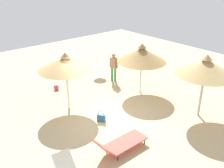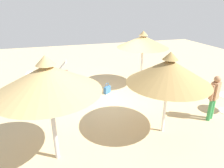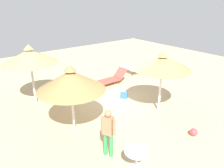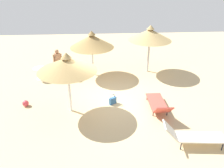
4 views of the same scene
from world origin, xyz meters
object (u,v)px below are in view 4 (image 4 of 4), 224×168
(parasol_umbrella_near_left, at_px, (92,41))
(parasol_umbrella_back, at_px, (67,64))
(parasol_umbrella_near_right, at_px, (150,35))
(lounge_chair_far_left, at_px, (158,104))
(beach_ball, at_px, (26,103))
(side_table_round, at_px, (40,71))
(lounge_chair_center, at_px, (192,136))
(person_standing_far_right, at_px, (58,61))
(handbag, at_px, (113,100))

(parasol_umbrella_near_left, bearing_deg, parasol_umbrella_back, 166.11)
(parasol_umbrella_near_left, height_order, parasol_umbrella_near_right, parasol_umbrella_near_right)
(parasol_umbrella_near_right, distance_m, lounge_chair_far_left, 4.60)
(beach_ball, bearing_deg, parasol_umbrella_near_left, -43.07)
(lounge_chair_far_left, distance_m, beach_ball, 5.82)
(parasol_umbrella_near_right, bearing_deg, parasol_umbrella_back, 133.59)
(lounge_chair_far_left, distance_m, side_table_round, 6.70)
(parasol_umbrella_near_right, relative_size, side_table_round, 3.74)
(parasol_umbrella_back, distance_m, lounge_chair_center, 5.23)
(parasol_umbrella_back, relative_size, lounge_chair_far_left, 1.31)
(parasol_umbrella_near_right, distance_m, beach_ball, 7.35)
(parasol_umbrella_near_left, height_order, person_standing_far_right, parasol_umbrella_near_left)
(parasol_umbrella_back, height_order, lounge_chair_center, parasol_umbrella_back)
(parasol_umbrella_near_left, distance_m, lounge_chair_center, 7.13)
(person_standing_far_right, bearing_deg, parasol_umbrella_back, -164.11)
(lounge_chair_far_left, xyz_separation_m, side_table_round, (3.52, 5.70, 0.12))
(side_table_round, bearing_deg, parasol_umbrella_near_right, -83.85)
(parasol_umbrella_back, height_order, handbag, parasol_umbrella_back)
(parasol_umbrella_back, distance_m, lounge_chair_far_left, 4.14)
(lounge_chair_center, bearing_deg, parasol_umbrella_near_left, 29.33)
(parasol_umbrella_back, bearing_deg, beach_ball, 76.37)
(side_table_round, bearing_deg, beach_ball, 178.57)
(parasol_umbrella_near_left, relative_size, handbag, 5.15)
(lounge_chair_center, bearing_deg, parasol_umbrella_back, 60.91)
(lounge_chair_far_left, distance_m, person_standing_far_right, 6.08)
(handbag, bearing_deg, lounge_chair_far_left, -109.80)
(parasol_umbrella_back, relative_size, parasol_umbrella_near_right, 0.96)
(handbag, height_order, beach_ball, handbag)
(handbag, bearing_deg, parasol_umbrella_near_right, -33.42)
(handbag, relative_size, beach_ball, 1.77)
(beach_ball, bearing_deg, parasol_umbrella_near_right, -60.99)
(handbag, bearing_deg, parasol_umbrella_near_left, 15.62)
(parasol_umbrella_near_right, bearing_deg, lounge_chair_center, -178.25)
(parasol_umbrella_back, xyz_separation_m, parasol_umbrella_near_left, (3.66, -0.91, -0.16))
(parasol_umbrella_back, distance_m, handbag, 2.70)
(lounge_chair_center, bearing_deg, parasol_umbrella_near_right, 1.75)
(side_table_round, height_order, beach_ball, side_table_round)
(handbag, bearing_deg, person_standing_far_right, 42.21)
(parasol_umbrella_back, bearing_deg, lounge_chair_center, -119.09)
(beach_ball, bearing_deg, lounge_chair_far_left, -97.49)
(parasol_umbrella_near_right, height_order, lounge_chair_center, parasol_umbrella_near_right)
(handbag, xyz_separation_m, beach_ball, (0.07, 3.87, -0.04))
(beach_ball, bearing_deg, parasol_umbrella_back, -103.63)
(beach_ball, bearing_deg, handbag, -91.09)
(parasol_umbrella_near_left, xyz_separation_m, lounge_chair_center, (-6.06, -3.41, -1.57))
(lounge_chair_far_left, bearing_deg, parasol_umbrella_back, 86.00)
(parasol_umbrella_near_right, distance_m, person_standing_far_right, 5.30)
(side_table_round, bearing_deg, parasol_umbrella_near_left, -82.11)
(parasol_umbrella_near_right, bearing_deg, beach_ball, 119.01)
(lounge_chair_center, bearing_deg, beach_ball, 65.53)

